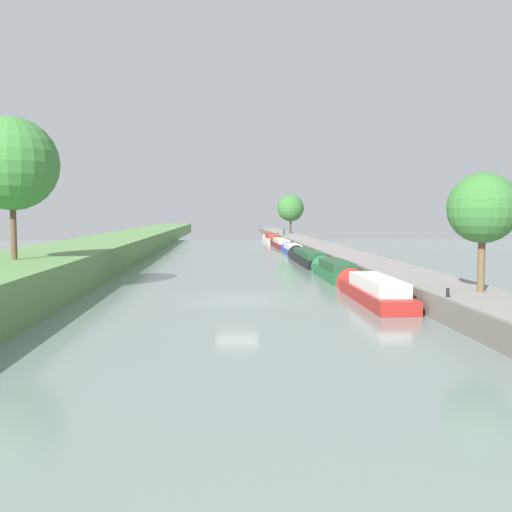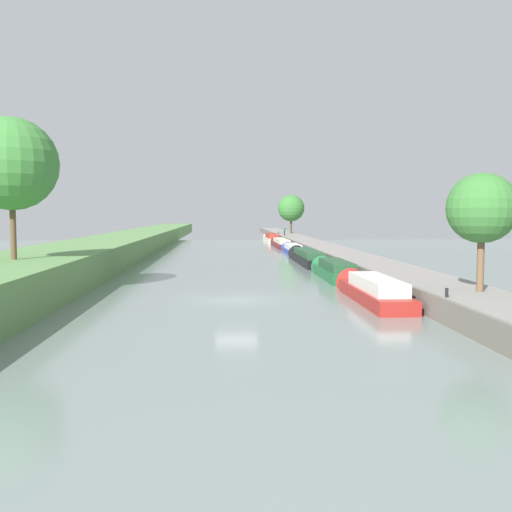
{
  "view_description": "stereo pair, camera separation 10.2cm",
  "coord_description": "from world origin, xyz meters",
  "px_view_note": "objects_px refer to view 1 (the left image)",
  "views": [
    {
      "loc": [
        -0.86,
        -34.59,
        5.19
      ],
      "look_at": [
        2.42,
        22.67,
        1.0
      ],
      "focal_mm": 40.82,
      "sensor_mm": 36.0,
      "label": 1
    },
    {
      "loc": [
        -0.76,
        -34.6,
        5.19
      ],
      "look_at": [
        2.42,
        22.67,
        1.0
      ],
      "focal_mm": 40.82,
      "sensor_mm": 36.0,
      "label": 2
    }
  ],
  "objects_px": {
    "narrowboat_green": "(333,270)",
    "narrowboat_red": "(372,290)",
    "mooring_bollard_far": "(278,233)",
    "narrowboat_blue": "(292,249)",
    "person_walking": "(284,231)",
    "mooring_bollard_near": "(448,293)",
    "narrowboat_cream": "(271,238)",
    "narrowboat_black": "(306,257)",
    "narrowboat_maroon": "(280,243)"
  },
  "relations": [
    {
      "from": "narrowboat_green",
      "to": "person_walking",
      "type": "distance_m",
      "value": 60.9
    },
    {
      "from": "narrowboat_green",
      "to": "person_walking",
      "type": "height_order",
      "value": "person_walking"
    },
    {
      "from": "mooring_bollard_far",
      "to": "narrowboat_green",
      "type": "bearing_deg",
      "value": -91.61
    },
    {
      "from": "narrowboat_maroon",
      "to": "mooring_bollard_far",
      "type": "height_order",
      "value": "mooring_bollard_far"
    },
    {
      "from": "narrowboat_red",
      "to": "narrowboat_green",
      "type": "bearing_deg",
      "value": 89.78
    },
    {
      "from": "narrowboat_black",
      "to": "person_walking",
      "type": "relative_size",
      "value": 9.99
    },
    {
      "from": "narrowboat_maroon",
      "to": "narrowboat_red",
      "type": "bearing_deg",
      "value": -90.08
    },
    {
      "from": "narrowboat_maroon",
      "to": "narrowboat_black",
      "type": "bearing_deg",
      "value": -90.3
    },
    {
      "from": "narrowboat_green",
      "to": "mooring_bollard_far",
      "type": "xyz_separation_m",
      "value": [
        1.88,
        67.03,
        0.78
      ]
    },
    {
      "from": "narrowboat_black",
      "to": "mooring_bollard_far",
      "type": "relative_size",
      "value": 36.85
    },
    {
      "from": "narrowboat_black",
      "to": "person_walking",
      "type": "xyz_separation_m",
      "value": [
        2.49,
        46.1,
        1.44
      ]
    },
    {
      "from": "narrowboat_cream",
      "to": "mooring_bollard_near",
      "type": "xyz_separation_m",
      "value": [
        2.02,
        -79.92,
        0.75
      ]
    },
    {
      "from": "narrowboat_blue",
      "to": "mooring_bollard_far",
      "type": "relative_size",
      "value": 24.56
    },
    {
      "from": "narrowboat_black",
      "to": "mooring_bollard_near",
      "type": "height_order",
      "value": "mooring_bollard_near"
    },
    {
      "from": "narrowboat_red",
      "to": "mooring_bollard_near",
      "type": "bearing_deg",
      "value": -74.42
    },
    {
      "from": "narrowboat_blue",
      "to": "mooring_bollard_far",
      "type": "bearing_deg",
      "value": 87.32
    },
    {
      "from": "person_walking",
      "to": "mooring_bollard_near",
      "type": "bearing_deg",
      "value": -90.34
    },
    {
      "from": "narrowboat_black",
      "to": "person_walking",
      "type": "height_order",
      "value": "person_walking"
    },
    {
      "from": "narrowboat_black",
      "to": "mooring_bollard_near",
      "type": "distance_m",
      "value": 34.06
    },
    {
      "from": "narrowboat_red",
      "to": "person_walking",
      "type": "height_order",
      "value": "person_walking"
    },
    {
      "from": "narrowboat_maroon",
      "to": "narrowboat_cream",
      "type": "bearing_deg",
      "value": 90.58
    },
    {
      "from": "narrowboat_red",
      "to": "narrowboat_maroon",
      "type": "relative_size",
      "value": 0.69
    },
    {
      "from": "narrowboat_maroon",
      "to": "mooring_bollard_far",
      "type": "distance_m",
      "value": 22.79
    },
    {
      "from": "narrowboat_green",
      "to": "narrowboat_cream",
      "type": "xyz_separation_m",
      "value": [
        -0.14,
        60.67,
        0.03
      ]
    },
    {
      "from": "narrowboat_green",
      "to": "mooring_bollard_far",
      "type": "distance_m",
      "value": 67.06
    },
    {
      "from": "person_walking",
      "to": "mooring_bollard_near",
      "type": "distance_m",
      "value": 80.09
    },
    {
      "from": "narrowboat_green",
      "to": "narrowboat_blue",
      "type": "relative_size",
      "value": 0.99
    },
    {
      "from": "narrowboat_green",
      "to": "narrowboat_red",
      "type": "bearing_deg",
      "value": -90.22
    },
    {
      "from": "mooring_bollard_near",
      "to": "narrowboat_green",
      "type": "bearing_deg",
      "value": 95.59
    },
    {
      "from": "narrowboat_green",
      "to": "narrowboat_cream",
      "type": "bearing_deg",
      "value": 90.13
    },
    {
      "from": "narrowboat_maroon",
      "to": "person_walking",
      "type": "relative_size",
      "value": 10.12
    },
    {
      "from": "narrowboat_green",
      "to": "narrowboat_blue",
      "type": "distance_m",
      "value": 30.21
    },
    {
      "from": "narrowboat_green",
      "to": "narrowboat_maroon",
      "type": "bearing_deg",
      "value": 89.96
    },
    {
      "from": "narrowboat_maroon",
      "to": "person_walking",
      "type": "xyz_separation_m",
      "value": [
        2.34,
        16.51,
        1.48
      ]
    },
    {
      "from": "narrowboat_cream",
      "to": "person_walking",
      "type": "relative_size",
      "value": 8.9
    },
    {
      "from": "narrowboat_blue",
      "to": "narrowboat_cream",
      "type": "relative_size",
      "value": 0.75
    },
    {
      "from": "narrowboat_red",
      "to": "mooring_bollard_far",
      "type": "bearing_deg",
      "value": 88.6
    },
    {
      "from": "narrowboat_red",
      "to": "narrowboat_cream",
      "type": "bearing_deg",
      "value": 90.07
    },
    {
      "from": "narrowboat_red",
      "to": "narrowboat_blue",
      "type": "relative_size",
      "value": 1.05
    },
    {
      "from": "narrowboat_maroon",
      "to": "narrowboat_cream",
      "type": "xyz_separation_m",
      "value": [
        -0.17,
        16.34,
        0.09
      ]
    },
    {
      "from": "narrowboat_black",
      "to": "narrowboat_blue",
      "type": "xyz_separation_m",
      "value": [
        0.29,
        15.47,
        -0.11
      ]
    },
    {
      "from": "narrowboat_blue",
      "to": "narrowboat_maroon",
      "type": "distance_m",
      "value": 14.12
    },
    {
      "from": "narrowboat_maroon",
      "to": "narrowboat_cream",
      "type": "relative_size",
      "value": 1.14
    },
    {
      "from": "narrowboat_red",
      "to": "narrowboat_black",
      "type": "height_order",
      "value": "narrowboat_red"
    },
    {
      "from": "narrowboat_cream",
      "to": "mooring_bollard_far",
      "type": "bearing_deg",
      "value": 72.36
    },
    {
      "from": "narrowboat_blue",
      "to": "narrowboat_cream",
      "type": "height_order",
      "value": "narrowboat_cream"
    },
    {
      "from": "narrowboat_red",
      "to": "mooring_bollard_near",
      "type": "height_order",
      "value": "mooring_bollard_near"
    },
    {
      "from": "narrowboat_black",
      "to": "mooring_bollard_far",
      "type": "bearing_deg",
      "value": 87.8
    },
    {
      "from": "narrowboat_cream",
      "to": "narrowboat_black",
      "type": "bearing_deg",
      "value": -89.99
    },
    {
      "from": "narrowboat_red",
      "to": "narrowboat_green",
      "type": "height_order",
      "value": "narrowboat_red"
    }
  ]
}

